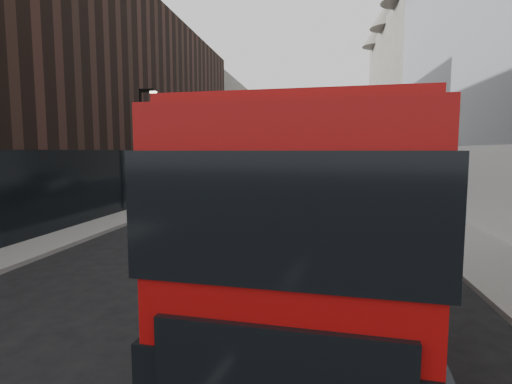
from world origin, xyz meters
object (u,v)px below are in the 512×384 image
at_px(red_bus, 326,221).
at_px(grey_bus, 309,164).
at_px(street_lamp, 143,140).
at_px(car_b, 305,189).
at_px(car_a, 292,201).
at_px(car_c, 341,187).

height_order(red_bus, grey_bus, red_bus).
bearing_deg(street_lamp, car_b, 40.92).
xyz_separation_m(car_a, car_c, (3.23, 7.90, 0.15)).
bearing_deg(red_bus, street_lamp, 130.04).
distance_m(grey_bus, car_b, 20.68).
bearing_deg(red_bus, grey_bus, 96.63).
relative_size(red_bus, car_b, 2.61).
relative_size(red_bus, car_c, 1.88).
xyz_separation_m(grey_bus, car_a, (-0.28, -27.68, -1.30)).
distance_m(grey_bus, car_a, 27.71).
distance_m(street_lamp, red_bus, 18.14).
height_order(street_lamp, red_bus, street_lamp).
xyz_separation_m(car_a, car_b, (0.49, 7.04, 0.01)).
height_order(red_bus, car_b, red_bus).
distance_m(red_bus, car_a, 15.86).
bearing_deg(grey_bus, car_b, -86.35).
bearing_deg(car_b, car_c, 21.79).
bearing_deg(car_b, grey_bus, 95.01).
height_order(car_b, car_c, car_c).
bearing_deg(red_bus, car_a, 100.85).
relative_size(red_bus, car_a, 2.76).
relative_size(street_lamp, car_c, 1.31).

